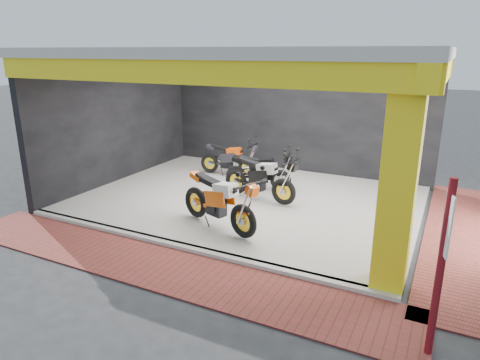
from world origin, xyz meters
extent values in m
plane|color=#2D2D30|center=(0.00, 0.00, 0.00)|extent=(80.00, 80.00, 0.00)
cube|color=silver|center=(0.00, 2.00, 0.05)|extent=(8.00, 6.00, 0.10)
cube|color=beige|center=(0.00, 2.00, 3.60)|extent=(8.40, 6.40, 0.20)
cube|color=black|center=(0.00, 5.10, 1.75)|extent=(8.20, 0.20, 3.50)
cube|color=black|center=(-4.10, 2.00, 1.75)|extent=(0.20, 6.20, 3.50)
cube|color=yellow|center=(3.75, -0.75, 1.75)|extent=(0.50, 0.50, 3.50)
cube|color=yellow|center=(0.00, -1.00, 3.30)|extent=(8.40, 0.30, 0.40)
cube|color=yellow|center=(4.00, 2.00, 3.30)|extent=(0.30, 6.40, 0.40)
cube|color=silver|center=(0.00, -1.02, 0.05)|extent=(8.00, 0.20, 0.10)
cube|color=#973431|center=(0.00, -1.80, 0.01)|extent=(9.00, 1.40, 0.03)
cube|color=#973431|center=(4.80, 2.00, 0.01)|extent=(1.40, 7.00, 0.03)
cylinder|color=maroon|center=(4.45, -2.10, 1.15)|extent=(0.09, 0.09, 2.31)
cube|color=white|center=(4.45, -2.10, 1.75)|extent=(0.10, 0.32, 0.74)
camera|label=1|loc=(4.37, -7.16, 3.65)|focal=32.00mm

